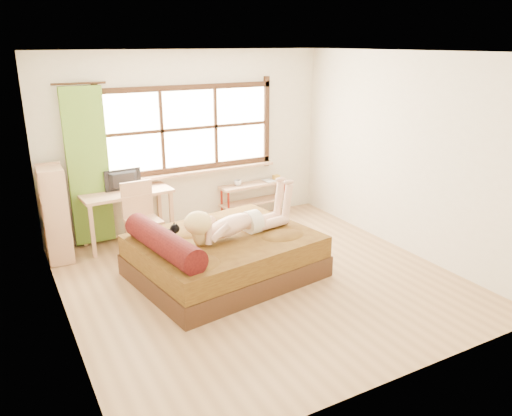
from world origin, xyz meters
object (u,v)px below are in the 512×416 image
woman (237,211)px  pipe_shelf (255,192)px  bed (221,255)px  kitten (165,234)px  desk (126,198)px  bookshelf (55,214)px  chair (141,214)px

woman → pipe_shelf: (1.22, 1.79, -0.41)m
bed → kitten: size_ratio=7.40×
desk → bookshelf: size_ratio=1.02×
kitten → pipe_shelf: kitten is taller
kitten → chair: bearing=79.2°
woman → desk: woman is taller
kitten → desk: 1.53m
kitten → chair: (0.04, 1.16, -0.11)m
bed → chair: chair is taller
desk → pipe_shelf: bearing=-1.0°
bed → woman: size_ratio=1.59×
bed → bookshelf: size_ratio=1.85×
woman → desk: (-0.92, 1.67, -0.16)m
woman → bookshelf: bookshelf is taller
woman → chair: 1.58m
desk → pipe_shelf: desk is taller
woman → bookshelf: 2.47m
desk → chair: size_ratio=1.32×
bed → pipe_shelf: (1.42, 1.75, 0.15)m
desk → pipe_shelf: (2.14, 0.12, -0.25)m
bookshelf → desk: bearing=8.7°
kitten → desk: size_ratio=0.24×
chair → desk: bearing=100.3°
chair → bookshelf: bookshelf is taller
pipe_shelf → bookshelf: (-3.12, -0.23, 0.21)m
woman → pipe_shelf: size_ratio=1.24×
desk → chair: chair is taller
chair → pipe_shelf: bearing=9.0°
woman → bed: bearing=159.5°
kitten → bookshelf: (-1.03, 1.41, -0.01)m
bed → pipe_shelf: 2.26m
bookshelf → woman: bearing=-37.2°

